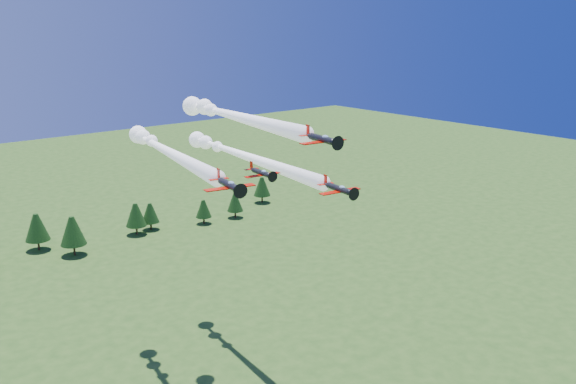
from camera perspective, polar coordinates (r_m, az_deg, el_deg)
plane_lead at (r=111.65m, az=-5.05°, el=6.83°), size 11.20×48.36×3.70m
plane_left at (r=119.72m, az=-10.96°, el=3.73°), size 15.02×52.90×3.70m
plane_right at (r=128.94m, az=-4.24°, el=3.37°), size 11.90×58.56×3.70m
plane_slot at (r=105.91m, az=-2.37°, el=1.71°), size 6.51×7.07×2.28m
treeline at (r=197.13m, az=-23.57°, el=-3.94°), size 170.69×18.64×11.73m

